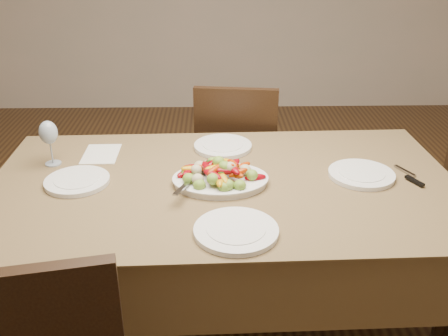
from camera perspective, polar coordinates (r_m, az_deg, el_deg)
name	(u,v)px	position (r m, az deg, el deg)	size (l,w,h in m)	color
floor	(208,311)	(2.49, -1.89, -16.05)	(6.00, 6.00, 0.00)	#3F2813
dining_table	(224,261)	(2.16, 0.00, -10.59)	(1.84, 1.04, 0.76)	brown
chair_far	(238,160)	(2.81, 1.60, 0.93)	(0.42, 0.42, 0.95)	black
serving_platter	(220,181)	(1.94, -0.41, -1.53)	(0.36, 0.27, 0.02)	white
roasted_vegetables	(220,168)	(1.91, -0.41, -0.01)	(0.29, 0.20, 0.09)	maroon
serving_spoon	(204,178)	(1.89, -2.34, -1.10)	(0.28, 0.06, 0.03)	#9EA0A8
plate_left	(77,181)	(2.03, -16.43, -1.46)	(0.25, 0.25, 0.02)	white
plate_right	(361,175)	(2.07, 15.43, -0.73)	(0.26, 0.26, 0.02)	white
plate_far	(223,146)	(2.25, -0.13, 2.49)	(0.26, 0.26, 0.02)	white
plate_near	(236,231)	(1.64, 1.39, -7.20)	(0.28, 0.28, 0.02)	white
wine_glass	(50,142)	(2.18, -19.29, 2.85)	(0.08, 0.08, 0.20)	#8C99A5
menu_card	(101,154)	(2.26, -13.86, 1.58)	(0.15, 0.21, 0.00)	silver
table_knife	(410,177)	(2.12, 20.48, -0.95)	(0.02, 0.20, 0.01)	#9EA0A8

